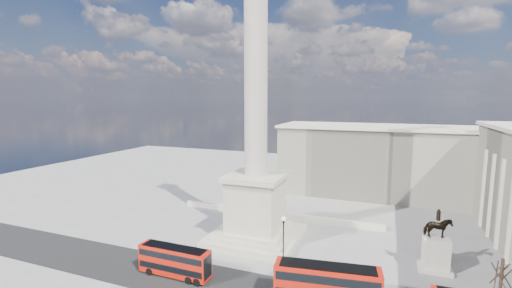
{
  "coord_description": "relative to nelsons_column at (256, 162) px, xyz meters",
  "views": [
    {
      "loc": [
        19.54,
        -45.19,
        22.93
      ],
      "look_at": [
        1.25,
        1.83,
        16.2
      ],
      "focal_mm": 24.0,
      "sensor_mm": 36.0,
      "label": 1
    }
  ],
  "objects": [
    {
      "name": "nelsons_column",
      "position": [
        0.0,
        0.0,
        0.0
      ],
      "size": [
        14.0,
        14.0,
        49.85
      ],
      "color": "beige",
      "rests_on": "ground"
    },
    {
      "name": "building_northeast",
      "position": [
        20.0,
        35.0,
        -4.59
      ],
      "size": [
        51.0,
        17.0,
        16.6
      ],
      "color": "#BFB59D",
      "rests_on": "ground"
    },
    {
      "name": "equestrian_statue",
      "position": [
        26.24,
        -1.11,
        -9.93
      ],
      "size": [
        4.13,
        3.09,
        8.56
      ],
      "color": "beige",
      "rests_on": "ground"
    },
    {
      "name": "pedestrian_crossing",
      "position": [
        6.62,
        -10.41,
        -12.14
      ],
      "size": [
        0.57,
        0.98,
        1.56
      ],
      "primitive_type": "imported",
      "rotation": [
        0.0,
        0.0,
        1.79
      ],
      "color": "#212626",
      "rests_on": "ground"
    },
    {
      "name": "victorian_lamp",
      "position": [
        6.92,
        -7.44,
        -8.74
      ],
      "size": [
        0.61,
        0.61,
        7.1
      ],
      "rotation": [
        0.0,
        0.0,
        0.29
      ],
      "color": "black",
      "rests_on": "ground"
    },
    {
      "name": "balustrade_wall",
      "position": [
        0.0,
        11.0,
        -12.37
      ],
      "size": [
        40.0,
        0.6,
        1.1
      ],
      "primitive_type": "cube",
      "color": "beige",
      "rests_on": "ground"
    },
    {
      "name": "red_bus_b",
      "position": [
        14.09,
        -14.28,
        -10.46
      ],
      "size": [
        11.81,
        4.19,
        4.69
      ],
      "rotation": [
        0.0,
        0.0,
        0.14
      ],
      "color": "#BB1809",
      "rests_on": "ground"
    },
    {
      "name": "ground",
      "position": [
        0.0,
        -5.0,
        -12.92
      ],
      "size": [
        180.0,
        180.0,
        0.0
      ],
      "primitive_type": "plane",
      "color": "gray",
      "rests_on": "ground"
    },
    {
      "name": "bare_tree_near",
      "position": [
        30.35,
        -12.88,
        -6.5
      ],
      "size": [
        1.86,
        1.86,
        8.14
      ],
      "rotation": [
        0.0,
        0.0,
        0.36
      ],
      "color": "#332319",
      "rests_on": "ground"
    },
    {
      "name": "red_bus_a",
      "position": [
        -5.39,
        -15.02,
        -10.84
      ],
      "size": [
        9.79,
        2.39,
        3.96
      ],
      "rotation": [
        0.0,
        0.0,
        -0.01
      ],
      "color": "#BB1809",
      "rests_on": "ground"
    }
  ]
}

